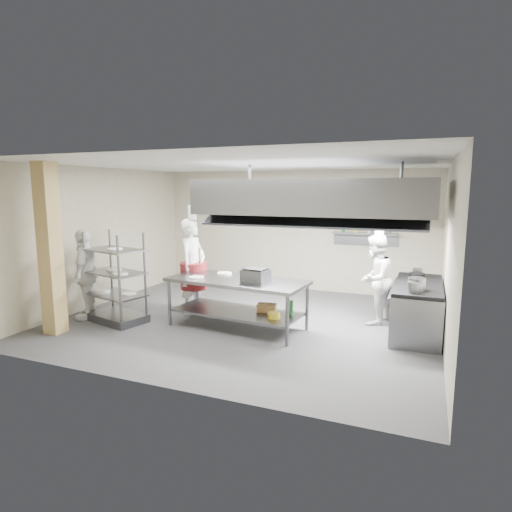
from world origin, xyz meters
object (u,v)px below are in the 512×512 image
at_px(cooking_range, 417,310).
at_px(chef_plating, 86,274).
at_px(pass_rack, 115,277).
at_px(chef_line, 375,279).
at_px(island, 237,303).
at_px(griddle, 256,276).
at_px(stockpot, 417,284).
at_px(chef_head, 193,266).

distance_m(cooking_range, chef_plating, 6.28).
bearing_deg(pass_rack, cooking_range, 29.41).
distance_m(cooking_range, chef_line, 0.95).
relative_size(island, chef_line, 1.50).
bearing_deg(cooking_range, chef_line, 159.16).
xyz_separation_m(pass_rack, chef_line, (4.63, 1.75, -0.02)).
height_order(griddle, stockpot, griddle).
relative_size(chef_plating, stockpot, 6.35).
relative_size(chef_head, griddle, 4.34).
relative_size(cooking_range, stockpot, 7.13).
relative_size(chef_line, chef_plating, 0.96).
xyz_separation_m(island, griddle, (0.39, -0.06, 0.56)).
relative_size(chef_line, griddle, 3.81).
relative_size(chef_head, stockpot, 6.92).
bearing_deg(stockpot, cooking_range, 86.85).
height_order(chef_line, chef_plating, chef_plating).
bearing_deg(chef_line, chef_plating, -56.03).
distance_m(pass_rack, griddle, 2.76).
xyz_separation_m(island, pass_rack, (-2.32, -0.52, 0.41)).
relative_size(island, chef_head, 1.32).
xyz_separation_m(pass_rack, chef_head, (1.07, 1.09, 0.10)).
distance_m(pass_rack, chef_plating, 0.67).
xyz_separation_m(pass_rack, chef_plating, (-0.67, -0.05, 0.02)).
bearing_deg(stockpot, chef_head, 178.21).
height_order(pass_rack, stockpot, pass_rack).
bearing_deg(chef_head, chef_plating, 124.94).
relative_size(island, griddle, 5.72).
bearing_deg(chef_plating, griddle, 72.09).
xyz_separation_m(chef_head, chef_plating, (-1.74, -1.14, -0.08)).
xyz_separation_m(cooking_range, chef_head, (-4.34, -0.37, 0.55)).
height_order(cooking_range, chef_line, chef_line).
height_order(island, cooking_range, island).
height_order(island, chef_plating, chef_plating).
bearing_deg(stockpot, island, -171.97).
bearing_deg(chef_head, pass_rack, 137.13).
bearing_deg(chef_head, island, -112.69).
height_order(chef_head, griddle, chef_head).
bearing_deg(cooking_range, chef_plating, -166.09).
bearing_deg(chef_head, griddle, -109.13).
distance_m(chef_plating, griddle, 3.42).
bearing_deg(cooking_range, stockpot, -93.15).
distance_m(chef_line, stockpot, 1.11).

